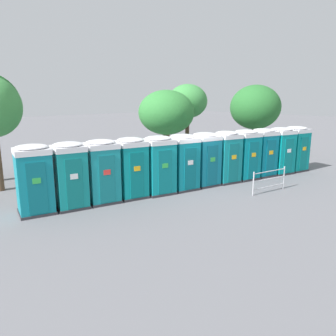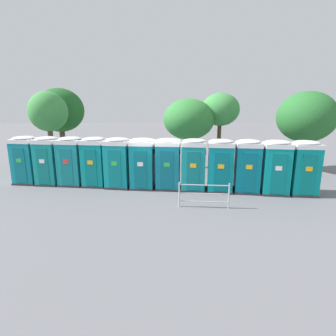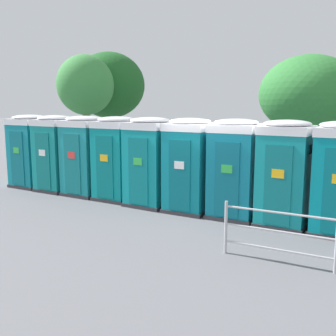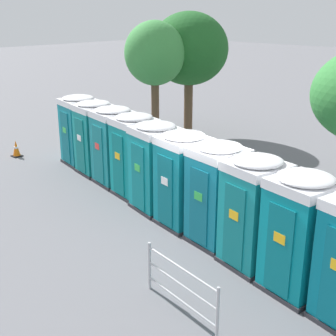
{
  "view_description": "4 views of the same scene",
  "coord_description": "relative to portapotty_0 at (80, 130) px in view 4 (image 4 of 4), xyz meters",
  "views": [
    {
      "loc": [
        -10.78,
        -10.64,
        4.21
      ],
      "look_at": [
        -1.43,
        0.06,
        1.07
      ],
      "focal_mm": 35.0,
      "sensor_mm": 36.0,
      "label": 1
    },
    {
      "loc": [
        -0.12,
        -12.99,
        3.98
      ],
      "look_at": [
        0.58,
        -0.34,
        1.06
      ],
      "focal_mm": 28.0,
      "sensor_mm": 36.0,
      "label": 2
    },
    {
      "loc": [
        2.35,
        -10.16,
        2.89
      ],
      "look_at": [
        -1.35,
        0.04,
        1.13
      ],
      "focal_mm": 42.0,
      "sensor_mm": 36.0,
      "label": 3
    },
    {
      "loc": [
        6.97,
        -8.6,
        5.49
      ],
      "look_at": [
        -1.38,
        0.05,
        1.37
      ],
      "focal_mm": 50.0,
      "sensor_mm": 36.0,
      "label": 4
    }
  ],
  "objects": [
    {
      "name": "street_tree_4",
      "position": [
        -0.07,
        6.06,
        2.5
      ],
      "size": [
        3.44,
        3.44,
        5.39
      ],
      "color": "brown",
      "rests_on": "ground"
    },
    {
      "name": "portapotty_5",
      "position": [
        6.23,
        -1.24,
        0.0
      ],
      "size": [
        1.37,
        1.38,
        2.54
      ],
      "color": "#2D2D33",
      "rests_on": "ground"
    },
    {
      "name": "portapotty_0",
      "position": [
        0.0,
        0.0,
        0.0
      ],
      "size": [
        1.43,
        1.41,
        2.54
      ],
      "color": "#2D2D33",
      "rests_on": "ground"
    },
    {
      "name": "street_tree_1",
      "position": [
        -0.18,
        4.05,
        2.41
      ],
      "size": [
        2.51,
        2.51,
        5.05
      ],
      "color": "brown",
      "rests_on": "ground"
    },
    {
      "name": "portapotty_7",
      "position": [
        8.74,
        -1.69,
        0.0
      ],
      "size": [
        1.39,
        1.41,
        2.54
      ],
      "color": "#2D2D33",
      "rests_on": "ground"
    },
    {
      "name": "traffic_cone",
      "position": [
        -2.49,
        -1.28,
        -0.97
      ],
      "size": [
        0.36,
        0.36,
        0.64
      ],
      "color": "black",
      "rests_on": "ground"
    },
    {
      "name": "portapotty_8",
      "position": [
        9.98,
        -1.94,
        0.0
      ],
      "size": [
        1.41,
        1.4,
        2.54
      ],
      "color": "#2D2D33",
      "rests_on": "ground"
    },
    {
      "name": "portapotty_4",
      "position": [
        4.98,
        -1.01,
        0.0
      ],
      "size": [
        1.45,
        1.42,
        2.54
      ],
      "color": "#2D2D33",
      "rests_on": "ground"
    },
    {
      "name": "portapotty_1",
      "position": [
        1.24,
        -0.26,
        0.0
      ],
      "size": [
        1.35,
        1.38,
        2.54
      ],
      "color": "#2D2D33",
      "rests_on": "ground"
    },
    {
      "name": "portapotty_2",
      "position": [
        2.5,
        -0.47,
        -0.0
      ],
      "size": [
        1.43,
        1.41,
        2.54
      ],
      "color": "#2D2D33",
      "rests_on": "ground"
    },
    {
      "name": "portapotty_3",
      "position": [
        3.75,
        -0.69,
        0.0
      ],
      "size": [
        1.36,
        1.39,
        2.54
      ],
      "color": "#2D2D33",
      "rests_on": "ground"
    },
    {
      "name": "ground_plane",
      "position": [
        6.91,
        -1.12,
        -1.28
      ],
      "size": [
        120.0,
        120.0,
        0.0
      ],
      "primitive_type": "plane",
      "color": "slate"
    },
    {
      "name": "event_barrier",
      "position": [
        8.79,
        -4.11,
        -0.72
      ],
      "size": [
        2.04,
        0.35,
        1.05
      ],
      "color": "#B7B7BC",
      "rests_on": "ground"
    },
    {
      "name": "portapotty_6",
      "position": [
        7.5,
        -1.41,
        0.0
      ],
      "size": [
        1.36,
        1.37,
        2.54
      ],
      "color": "#2D2D33",
      "rests_on": "ground"
    }
  ]
}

